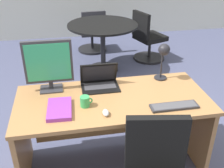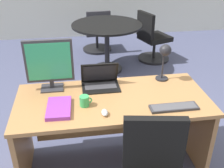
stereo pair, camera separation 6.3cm
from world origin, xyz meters
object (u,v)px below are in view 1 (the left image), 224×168
(keyboard, at_px, (174,106))
(meeting_chair_near, at_px, (147,41))
(meeting_table, at_px, (103,36))
(desk, at_px, (112,116))
(book, at_px, (59,109))
(laptop, at_px, (99,79))
(mouse, at_px, (106,113))
(desk_lamp, at_px, (163,54))
(meeting_chair_far, at_px, (93,35))
(monitor, at_px, (48,64))
(coffee_mug, at_px, (85,101))

(keyboard, xyz_separation_m, meeting_chair_near, (0.62, 2.67, -0.40))
(meeting_table, distance_m, meeting_chair_near, 0.92)
(desk, bearing_deg, book, -160.56)
(laptop, xyz_separation_m, meeting_table, (0.32, 1.90, -0.22))
(keyboard, distance_m, mouse, 0.56)
(desk_lamp, height_order, meeting_chair_far, desk_lamp)
(meeting_chair_near, xyz_separation_m, meeting_chair_far, (-0.91, 0.60, -0.03))
(monitor, height_order, book, monitor)
(meeting_table, bearing_deg, meeting_chair_near, 19.45)
(monitor, xyz_separation_m, keyboard, (0.98, -0.48, -0.25))
(book, distance_m, meeting_chair_far, 3.24)
(keyboard, xyz_separation_m, meeting_table, (-0.22, 2.38, -0.17))
(mouse, relative_size, meeting_chair_near, 0.10)
(meeting_chair_near, bearing_deg, monitor, -126.15)
(book, height_order, meeting_table, meeting_table)
(laptop, height_order, meeting_chair_near, laptop)
(mouse, relative_size, book, 0.28)
(mouse, relative_size, meeting_table, 0.08)
(mouse, distance_m, book, 0.37)
(desk, distance_m, desk_lamp, 0.75)
(coffee_mug, bearing_deg, monitor, 129.58)
(laptop, height_order, keyboard, laptop)
(monitor, height_order, coffee_mug, monitor)
(laptop, height_order, book, laptop)
(desk_lamp, xyz_separation_m, meeting_table, (-0.28, 1.89, -0.42))
(laptop, relative_size, meeting_chair_far, 0.42)
(book, height_order, meeting_chair_far, meeting_chair_far)
(desk, height_order, mouse, mouse)
(desk, xyz_separation_m, mouse, (-0.10, -0.28, 0.24))
(desk, height_order, desk_lamp, desk_lamp)
(monitor, relative_size, mouse, 5.24)
(meeting_table, bearing_deg, desk, -96.57)
(meeting_chair_near, bearing_deg, desk_lamp, -104.26)
(book, relative_size, meeting_chair_near, 0.36)
(monitor, bearing_deg, keyboard, -26.16)
(desk, distance_m, book, 0.54)
(mouse, bearing_deg, keyboard, 0.26)
(coffee_mug, bearing_deg, desk, 28.10)
(book, distance_m, coffee_mug, 0.21)
(meeting_chair_far, bearing_deg, keyboard, -84.94)
(keyboard, height_order, meeting_chair_near, meeting_chair_near)
(meeting_table, relative_size, meeting_chair_far, 1.35)
(laptop, distance_m, coffee_mug, 0.37)
(book, relative_size, meeting_table, 0.29)
(monitor, height_order, keyboard, monitor)
(desk_lamp, relative_size, book, 1.15)
(monitor, relative_size, meeting_table, 0.42)
(keyboard, bearing_deg, book, 172.53)
(coffee_mug, xyz_separation_m, meeting_table, (0.48, 2.23, -0.20))
(laptop, relative_size, meeting_table, 0.31)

